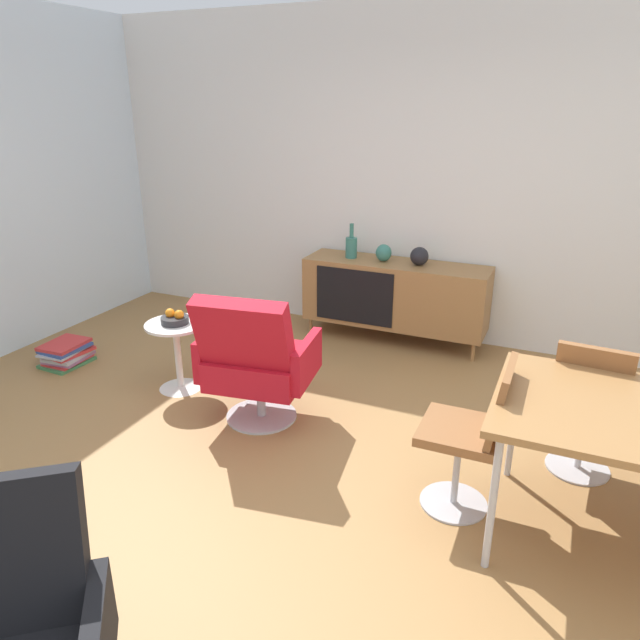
{
  "coord_description": "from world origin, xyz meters",
  "views": [
    {
      "loc": [
        1.16,
        -2.45,
        2.05
      ],
      "look_at": [
        -0.03,
        0.22,
        0.94
      ],
      "focal_mm": 32.99,
      "sensor_mm": 36.0,
      "label": 1
    }
  ],
  "objects_px": {
    "fruit_bowl": "(175,318)",
    "vase_cobalt": "(351,246)",
    "vase_ceramic_small": "(384,253)",
    "sideboard": "(395,294)",
    "vase_sculptural_dark": "(419,256)",
    "lounge_chair_red": "(255,359)",
    "dining_chair_near_window": "(473,430)",
    "side_table_round": "(177,348)",
    "magazine_stack": "(67,353)",
    "dining_chair_back_left": "(589,402)"
  },
  "relations": [
    {
      "from": "vase_ceramic_small",
      "to": "dining_chair_near_window",
      "type": "height_order",
      "value": "vase_ceramic_small"
    },
    {
      "from": "vase_sculptural_dark",
      "to": "fruit_bowl",
      "type": "distance_m",
      "value": 2.09
    },
    {
      "from": "side_table_round",
      "to": "magazine_stack",
      "type": "xyz_separation_m",
      "value": [
        -1.11,
        -0.03,
        -0.23
      ]
    },
    {
      "from": "vase_sculptural_dark",
      "to": "magazine_stack",
      "type": "relative_size",
      "value": 0.38
    },
    {
      "from": "vase_ceramic_small",
      "to": "side_table_round",
      "type": "distance_m",
      "value": 1.94
    },
    {
      "from": "sideboard",
      "to": "fruit_bowl",
      "type": "relative_size",
      "value": 8.0
    },
    {
      "from": "fruit_bowl",
      "to": "vase_cobalt",
      "type": "bearing_deg",
      "value": 63.78
    },
    {
      "from": "lounge_chair_red",
      "to": "fruit_bowl",
      "type": "relative_size",
      "value": 4.73
    },
    {
      "from": "dining_chair_near_window",
      "to": "vase_ceramic_small",
      "type": "bearing_deg",
      "value": 119.42
    },
    {
      "from": "lounge_chair_red",
      "to": "side_table_round",
      "type": "distance_m",
      "value": 0.82
    },
    {
      "from": "vase_cobalt",
      "to": "vase_ceramic_small",
      "type": "xyz_separation_m",
      "value": [
        0.3,
        0.0,
        -0.03
      ]
    },
    {
      "from": "sideboard",
      "to": "magazine_stack",
      "type": "relative_size",
      "value": 3.93
    },
    {
      "from": "vase_cobalt",
      "to": "fruit_bowl",
      "type": "height_order",
      "value": "vase_cobalt"
    },
    {
      "from": "vase_sculptural_dark",
      "to": "dining_chair_back_left",
      "type": "xyz_separation_m",
      "value": [
        1.39,
        -1.51,
        -0.33
      ]
    },
    {
      "from": "sideboard",
      "to": "lounge_chair_red",
      "type": "bearing_deg",
      "value": -102.88
    },
    {
      "from": "vase_sculptural_dark",
      "to": "dining_chair_near_window",
      "type": "height_order",
      "value": "vase_sculptural_dark"
    },
    {
      "from": "vase_sculptural_dark",
      "to": "vase_ceramic_small",
      "type": "xyz_separation_m",
      "value": [
        -0.32,
        0.0,
        -0.0
      ]
    },
    {
      "from": "vase_cobalt",
      "to": "dining_chair_back_left",
      "type": "xyz_separation_m",
      "value": [
        2.0,
        -1.51,
        -0.35
      ]
    },
    {
      "from": "vase_cobalt",
      "to": "side_table_round",
      "type": "height_order",
      "value": "vase_cobalt"
    },
    {
      "from": "dining_chair_near_window",
      "to": "dining_chair_back_left",
      "type": "bearing_deg",
      "value": 46.28
    },
    {
      "from": "vase_ceramic_small",
      "to": "side_table_round",
      "type": "xyz_separation_m",
      "value": [
        -1.06,
        -1.55,
        -0.47
      ]
    },
    {
      "from": "vase_ceramic_small",
      "to": "magazine_stack",
      "type": "xyz_separation_m",
      "value": [
        -2.17,
        -1.58,
        -0.7
      ]
    },
    {
      "from": "vase_ceramic_small",
      "to": "dining_chair_back_left",
      "type": "bearing_deg",
      "value": -41.61
    },
    {
      "from": "vase_cobalt",
      "to": "side_table_round",
      "type": "relative_size",
      "value": 0.59
    },
    {
      "from": "lounge_chair_red",
      "to": "magazine_stack",
      "type": "height_order",
      "value": "lounge_chair_red"
    },
    {
      "from": "sideboard",
      "to": "dining_chair_near_window",
      "type": "xyz_separation_m",
      "value": [
        1.05,
        -2.07,
        0.03
      ]
    },
    {
      "from": "dining_chair_back_left",
      "to": "side_table_round",
      "type": "xyz_separation_m",
      "value": [
        -2.76,
        -0.04,
        -0.15
      ]
    },
    {
      "from": "fruit_bowl",
      "to": "side_table_round",
      "type": "bearing_deg",
      "value": -89.96
    },
    {
      "from": "vase_ceramic_small",
      "to": "vase_cobalt",
      "type": "bearing_deg",
      "value": 180.0
    },
    {
      "from": "vase_ceramic_small",
      "to": "side_table_round",
      "type": "bearing_deg",
      "value": -124.44
    },
    {
      "from": "dining_chair_back_left",
      "to": "magazine_stack",
      "type": "relative_size",
      "value": 2.1
    },
    {
      "from": "vase_ceramic_small",
      "to": "dining_chair_near_window",
      "type": "xyz_separation_m",
      "value": [
        1.17,
        -2.07,
        -0.32
      ]
    },
    {
      "from": "side_table_round",
      "to": "sideboard",
      "type": "bearing_deg",
      "value": 52.69
    },
    {
      "from": "dining_chair_back_left",
      "to": "vase_ceramic_small",
      "type": "bearing_deg",
      "value": 138.39
    },
    {
      "from": "vase_cobalt",
      "to": "dining_chair_back_left",
      "type": "height_order",
      "value": "vase_cobalt"
    },
    {
      "from": "vase_cobalt",
      "to": "dining_chair_near_window",
      "type": "distance_m",
      "value": 2.56
    },
    {
      "from": "vase_ceramic_small",
      "to": "magazine_stack",
      "type": "bearing_deg",
      "value": -143.97
    },
    {
      "from": "vase_cobalt",
      "to": "vase_sculptural_dark",
      "type": "relative_size",
      "value": 1.96
    },
    {
      "from": "vase_cobalt",
      "to": "vase_ceramic_small",
      "type": "distance_m",
      "value": 0.3
    },
    {
      "from": "sideboard",
      "to": "vase_cobalt",
      "type": "xyz_separation_m",
      "value": [
        -0.42,
        0.0,
        0.38
      ]
    },
    {
      "from": "sideboard",
      "to": "dining_chair_near_window",
      "type": "distance_m",
      "value": 2.32
    },
    {
      "from": "vase_cobalt",
      "to": "vase_sculptural_dark",
      "type": "bearing_deg",
      "value": 0.0
    },
    {
      "from": "vase_sculptural_dark",
      "to": "fruit_bowl",
      "type": "xyz_separation_m",
      "value": [
        -1.38,
        -1.55,
        -0.24
      ]
    },
    {
      "from": "vase_ceramic_small",
      "to": "dining_chair_back_left",
      "type": "height_order",
      "value": "vase_ceramic_small"
    },
    {
      "from": "vase_sculptural_dark",
      "to": "lounge_chair_red",
      "type": "xyz_separation_m",
      "value": [
        -0.6,
        -1.75,
        -0.33
      ]
    },
    {
      "from": "dining_chair_back_left",
      "to": "dining_chair_near_window",
      "type": "distance_m",
      "value": 0.77
    },
    {
      "from": "sideboard",
      "to": "fruit_bowl",
      "type": "distance_m",
      "value": 1.95
    },
    {
      "from": "sideboard",
      "to": "vase_cobalt",
      "type": "height_order",
      "value": "vase_cobalt"
    },
    {
      "from": "vase_cobalt",
      "to": "side_table_round",
      "type": "bearing_deg",
      "value": -116.21
    },
    {
      "from": "lounge_chair_red",
      "to": "side_table_round",
      "type": "xyz_separation_m",
      "value": [
        -0.78,
        0.2,
        -0.15
      ]
    }
  ]
}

